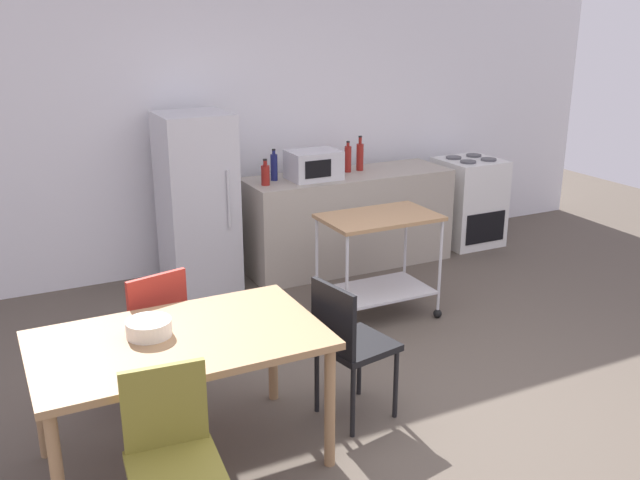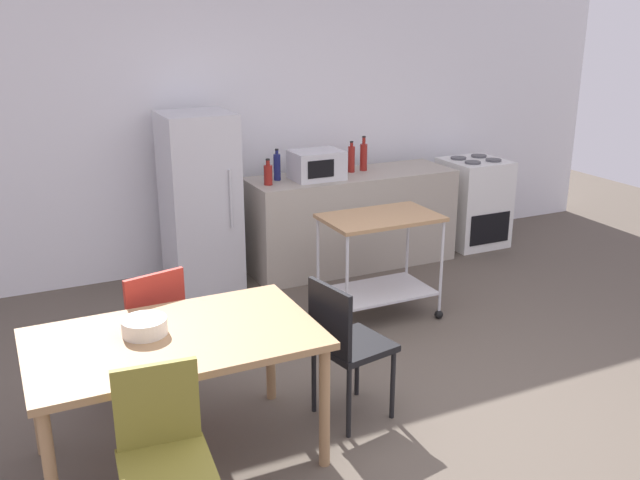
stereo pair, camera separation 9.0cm
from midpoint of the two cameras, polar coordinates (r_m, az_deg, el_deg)
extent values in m
plane|color=brown|center=(4.52, 8.60, -13.84)|extent=(12.00, 12.00, 0.00)
cube|color=white|center=(6.78, -6.23, 10.12)|extent=(8.40, 0.12, 2.90)
cube|color=#A89E8E|center=(6.81, 2.91, 1.63)|extent=(2.00, 0.64, 0.90)
cube|color=#A37A51|center=(3.82, -10.99, -7.83)|extent=(1.50, 0.90, 0.04)
cylinder|color=#A37A51|center=(3.59, -20.10, -17.49)|extent=(0.06, 0.06, 0.71)
cylinder|color=#A37A51|center=(3.88, 1.05, -13.30)|extent=(0.06, 0.06, 0.71)
cylinder|color=#A37A51|center=(4.25, -21.29, -11.66)|extent=(0.06, 0.06, 0.71)
cylinder|color=#A37A51|center=(4.51, -3.44, -8.61)|extent=(0.06, 0.06, 0.71)
cube|color=black|center=(4.28, 3.32, -8.43)|extent=(0.47, 0.47, 0.04)
cube|color=black|center=(4.08, 1.41, -6.35)|extent=(0.10, 0.38, 0.40)
cylinder|color=black|center=(4.38, 6.45, -11.47)|extent=(0.03, 0.03, 0.45)
cylinder|color=black|center=(4.60, 3.56, -9.84)|extent=(0.03, 0.03, 0.45)
cylinder|color=black|center=(4.19, 2.93, -12.89)|extent=(0.03, 0.03, 0.45)
cylinder|color=black|center=(4.42, 0.10, -11.08)|extent=(0.03, 0.03, 0.45)
cube|color=#B72D23|center=(4.60, -13.33, -6.95)|extent=(0.48, 0.48, 0.04)
cube|color=#B72D23|center=(4.36, -12.48, -5.14)|extent=(0.38, 0.12, 0.40)
cylinder|color=black|center=(4.91, -12.22, -8.38)|extent=(0.03, 0.03, 0.45)
cylinder|color=black|center=(4.79, -15.88, -9.40)|extent=(0.03, 0.03, 0.45)
cylinder|color=black|center=(4.64, -10.26, -9.90)|extent=(0.03, 0.03, 0.45)
cylinder|color=black|center=(4.51, -14.09, -11.04)|extent=(0.03, 0.03, 0.45)
cube|color=olive|center=(3.30, -11.44, -17.60)|extent=(0.43, 0.43, 0.04)
cube|color=olive|center=(3.33, -12.21, -12.78)|extent=(0.38, 0.06, 0.40)
cube|color=white|center=(7.61, 12.51, 2.97)|extent=(0.60, 0.60, 0.90)
cube|color=black|center=(7.43, 13.83, 0.89)|extent=(0.48, 0.01, 0.32)
cylinder|color=#47474C|center=(7.33, 12.52, 6.11)|extent=(0.16, 0.16, 0.02)
cylinder|color=#47474C|center=(7.49, 14.10, 6.24)|extent=(0.16, 0.16, 0.02)
cylinder|color=#47474C|center=(7.52, 11.40, 6.47)|extent=(0.16, 0.16, 0.02)
cylinder|color=#47474C|center=(7.67, 12.97, 6.60)|extent=(0.16, 0.16, 0.02)
cube|color=silver|center=(6.28, -9.22, 3.07)|extent=(0.60, 0.60, 1.55)
cylinder|color=silver|center=(6.02, -6.75, 3.29)|extent=(0.02, 0.02, 0.50)
cube|color=#A37A51|center=(5.53, 5.35, 1.80)|extent=(0.90, 0.56, 0.03)
cube|color=silver|center=(5.73, 5.18, -4.11)|extent=(0.83, 0.52, 0.02)
cylinder|color=silver|center=(5.25, 2.68, -3.47)|extent=(0.02, 0.02, 0.76)
sphere|color=black|center=(5.42, 2.61, -7.56)|extent=(0.07, 0.07, 0.07)
cylinder|color=silver|center=(5.67, 10.19, -2.08)|extent=(0.02, 0.02, 0.76)
sphere|color=black|center=(5.83, 9.96, -5.91)|extent=(0.07, 0.07, 0.07)
cylinder|color=silver|center=(5.67, 0.29, -1.80)|extent=(0.02, 0.02, 0.76)
sphere|color=black|center=(5.82, 0.29, -5.65)|extent=(0.07, 0.07, 0.07)
cylinder|color=silver|center=(6.06, 7.46, -0.62)|extent=(0.02, 0.02, 0.76)
sphere|color=black|center=(6.20, 7.30, -4.25)|extent=(0.07, 0.07, 0.07)
cylinder|color=maroon|center=(6.26, -3.78, 5.22)|extent=(0.08, 0.08, 0.17)
cylinder|color=maroon|center=(6.24, -3.80, 6.21)|extent=(0.03, 0.03, 0.05)
cylinder|color=black|center=(6.23, -3.81, 6.47)|extent=(0.04, 0.04, 0.01)
cylinder|color=navy|center=(6.43, -3.07, 5.85)|extent=(0.06, 0.06, 0.24)
cylinder|color=navy|center=(6.40, -3.09, 7.05)|extent=(0.03, 0.03, 0.04)
cylinder|color=black|center=(6.40, -3.09, 7.27)|extent=(0.03, 0.03, 0.01)
cube|color=silver|center=(6.46, 0.13, 6.05)|extent=(0.46, 0.34, 0.26)
cube|color=black|center=(6.29, 0.49, 5.72)|extent=(0.25, 0.01, 0.16)
cylinder|color=maroon|center=(6.76, 2.92, 6.49)|extent=(0.06, 0.06, 0.25)
cylinder|color=maroon|center=(6.73, 2.94, 7.67)|extent=(0.03, 0.03, 0.04)
cylinder|color=black|center=(6.72, 2.94, 7.88)|extent=(0.03, 0.03, 0.01)
cylinder|color=maroon|center=(6.83, 3.90, 6.65)|extent=(0.07, 0.07, 0.25)
cylinder|color=maroon|center=(6.80, 3.93, 7.96)|extent=(0.03, 0.03, 0.06)
cylinder|color=black|center=(6.80, 3.93, 8.28)|extent=(0.03, 0.03, 0.01)
cylinder|color=white|center=(3.84, -13.27, -6.78)|extent=(0.24, 0.24, 0.09)
camera|label=1|loc=(0.04, -89.49, 0.17)|focal=39.83mm
camera|label=2|loc=(0.04, 90.51, -0.17)|focal=39.83mm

